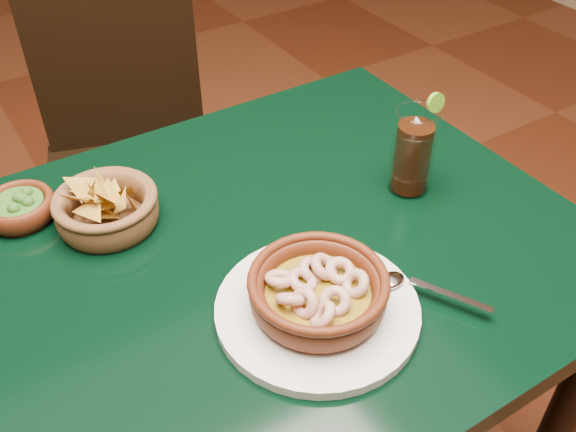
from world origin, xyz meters
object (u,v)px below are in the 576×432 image
dining_chair (131,154)px  chip_basket (107,209)px  dining_table (206,317)px  shrimp_plate (318,296)px  cola_drink (413,152)px

dining_chair → chip_basket: bearing=-111.1°
dining_chair → chip_basket: size_ratio=4.68×
dining_table → shrimp_plate: (0.10, -0.16, 0.13)m
dining_chair → chip_basket: dining_chair is taller
dining_chair → dining_table: bearing=-100.4°
dining_table → cola_drink: cola_drink is taller
dining_chair → chip_basket: 0.63m
dining_chair → chip_basket: (-0.20, -0.53, 0.27)m
shrimp_plate → dining_table: bearing=122.6°
dining_table → chip_basket: size_ratio=6.11×
dining_table → shrimp_plate: size_ratio=3.55×
dining_table → dining_chair: (0.13, 0.71, -0.15)m
dining_table → shrimp_plate: shrimp_plate is taller
dining_table → chip_basket: chip_basket is taller
dining_table → shrimp_plate: 0.23m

